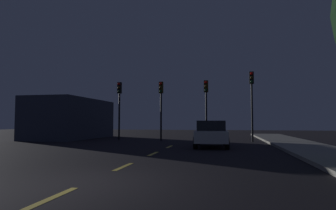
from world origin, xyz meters
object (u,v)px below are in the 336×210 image
Objects in this scene: traffic_signal_center_right at (206,98)px; car_stopped_ahead at (211,134)px; traffic_signal_far_right at (252,93)px; traffic_signal_far_left at (119,99)px; traffic_signal_center_left at (161,99)px.

car_stopped_ahead is (0.60, -4.97, -2.47)m from traffic_signal_center_right.
car_stopped_ahead is (-2.73, -4.97, -2.83)m from traffic_signal_far_right.
traffic_signal_far_left is at bearing 146.64° from car_stopped_ahead.
traffic_signal_far_left is 1.01× the size of traffic_signal_center_right.
car_stopped_ahead is (7.54, -4.97, -2.51)m from traffic_signal_far_left.
car_stopped_ahead is at bearing -33.36° from traffic_signal_far_left.
traffic_signal_far_right is (3.33, 0.00, 0.35)m from traffic_signal_center_right.
traffic_signal_center_left is 1.16× the size of car_stopped_ahead.
traffic_signal_center_right is 1.16× the size of car_stopped_ahead.
traffic_signal_far_right is 6.34m from car_stopped_ahead.
traffic_signal_center_right is at bearing 96.85° from car_stopped_ahead.
traffic_signal_far_right reaches higher than car_stopped_ahead.
traffic_signal_center_right is (6.95, -0.00, -0.03)m from traffic_signal_far_left.
car_stopped_ahead is at bearing -83.15° from traffic_signal_center_right.
traffic_signal_center_left is 1.00× the size of traffic_signal_center_right.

